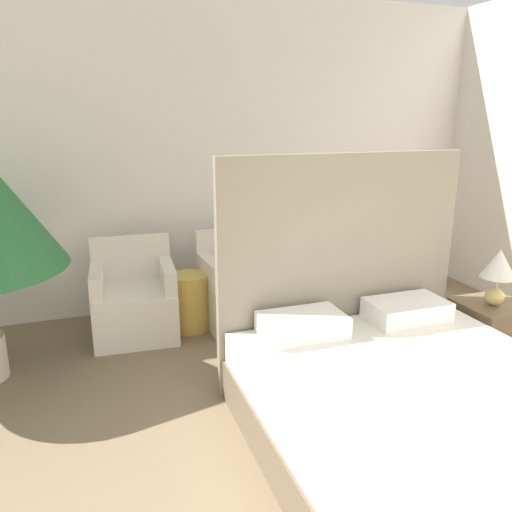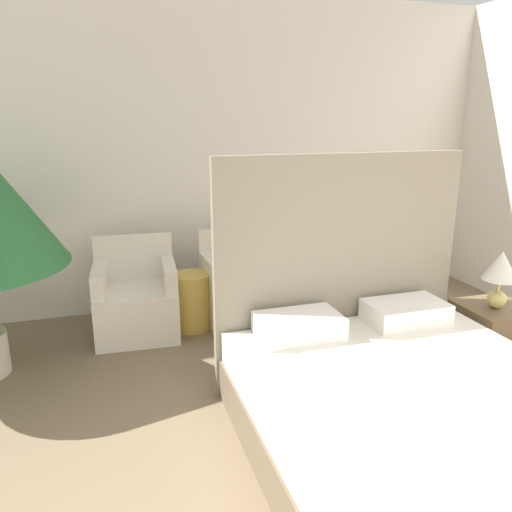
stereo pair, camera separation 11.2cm
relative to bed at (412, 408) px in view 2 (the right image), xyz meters
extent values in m
cube|color=silver|center=(-0.46, 2.70, 1.16)|extent=(10.00, 0.06, 2.90)
cube|color=brown|center=(0.00, -0.12, -0.16)|extent=(1.73, 2.02, 0.27)
cube|color=silver|center=(0.00, -0.12, 0.08)|extent=(1.70, 1.98, 0.20)
cube|color=gray|center=(0.00, 0.92, 0.50)|extent=(1.77, 0.06, 1.59)
cube|color=white|center=(-0.39, 0.69, 0.25)|extent=(0.53, 0.33, 0.14)
cube|color=white|center=(0.39, 0.69, 0.25)|extent=(0.53, 0.33, 0.14)
cube|color=silver|center=(-1.31, 2.06, -0.08)|extent=(0.71, 0.66, 0.42)
cube|color=silver|center=(-1.29, 2.34, 0.33)|extent=(0.68, 0.10, 0.40)
cube|color=silver|center=(-1.59, 2.08, 0.23)|extent=(0.14, 0.56, 0.20)
cube|color=silver|center=(-1.02, 2.04, 0.23)|extent=(0.14, 0.56, 0.20)
cube|color=silver|center=(-0.36, 2.06, -0.08)|extent=(0.70, 0.65, 0.42)
cube|color=silver|center=(-0.37, 2.34, 0.33)|extent=(0.68, 0.09, 0.40)
cube|color=silver|center=(-0.65, 2.05, 0.23)|extent=(0.12, 0.56, 0.20)
cube|color=silver|center=(-0.08, 2.07, 0.23)|extent=(0.12, 0.56, 0.20)
cube|color=brown|center=(1.15, 0.69, -0.05)|extent=(0.47, 0.46, 0.49)
sphere|color=tan|center=(1.12, 0.66, 0.26)|extent=(0.13, 0.13, 0.13)
cylinder|color=tan|center=(1.12, 0.66, 0.37)|extent=(0.02, 0.02, 0.08)
cone|color=silver|center=(1.12, 0.66, 0.51)|extent=(0.24, 0.24, 0.21)
cylinder|color=gold|center=(-0.83, 2.06, -0.04)|extent=(0.33, 0.33, 0.50)
camera|label=1|loc=(-1.63, -1.98, 1.53)|focal=35.00mm
camera|label=2|loc=(-1.52, -2.02, 1.53)|focal=35.00mm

